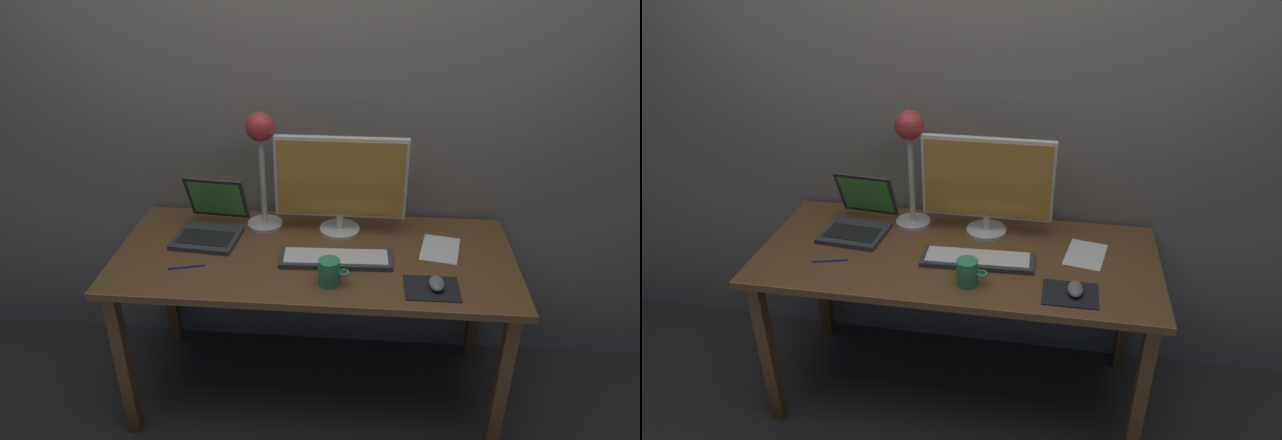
# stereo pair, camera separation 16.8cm
# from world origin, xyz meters

# --- Properties ---
(ground_plane) EXTENTS (4.80, 4.80, 0.00)m
(ground_plane) POSITION_xyz_m (0.00, 0.00, 0.00)
(ground_plane) COLOR #383333
(ground_plane) RESTS_ON ground
(back_wall) EXTENTS (4.80, 0.06, 2.60)m
(back_wall) POSITION_xyz_m (0.00, 0.40, 1.30)
(back_wall) COLOR gray
(back_wall) RESTS_ON ground
(desk) EXTENTS (1.60, 0.70, 0.74)m
(desk) POSITION_xyz_m (0.00, 0.00, 0.66)
(desk) COLOR brown
(desk) RESTS_ON ground
(monitor) EXTENTS (0.55, 0.17, 0.43)m
(monitor) POSITION_xyz_m (0.09, 0.19, 0.97)
(monitor) COLOR silver
(monitor) RESTS_ON desk
(keyboard_main) EXTENTS (0.44, 0.16, 0.03)m
(keyboard_main) POSITION_xyz_m (0.09, -0.05, 0.75)
(keyboard_main) COLOR #38383A
(keyboard_main) RESTS_ON desk
(laptop) EXTENTS (0.29, 0.33, 0.23)m
(laptop) POSITION_xyz_m (-0.45, 0.14, 0.80)
(laptop) COLOR #38383A
(laptop) RESTS_ON desk
(desk_lamp) EXTENTS (0.15, 0.15, 0.51)m
(desk_lamp) POSITION_xyz_m (-0.24, 0.21, 1.11)
(desk_lamp) COLOR beige
(desk_lamp) RESTS_ON desk
(mousepad) EXTENTS (0.20, 0.16, 0.00)m
(mousepad) POSITION_xyz_m (0.45, -0.21, 0.74)
(mousepad) COLOR black
(mousepad) RESTS_ON desk
(mouse) EXTENTS (0.06, 0.10, 0.03)m
(mouse) POSITION_xyz_m (0.47, -0.20, 0.76)
(mouse) COLOR slate
(mouse) RESTS_ON mousepad
(coffee_mug) EXTENTS (0.12, 0.08, 0.10)m
(coffee_mug) POSITION_xyz_m (0.08, -0.21, 0.79)
(coffee_mug) COLOR #339966
(coffee_mug) RESTS_ON desk
(paper_sheet_near_mouse) EXTENTS (0.19, 0.23, 0.00)m
(paper_sheet_near_mouse) POSITION_xyz_m (0.51, 0.07, 0.74)
(paper_sheet_near_mouse) COLOR white
(paper_sheet_near_mouse) RESTS_ON desk
(pen) EXTENTS (0.14, 0.05, 0.01)m
(pen) POSITION_xyz_m (-0.48, -0.15, 0.74)
(pen) COLOR #2633A5
(pen) RESTS_ON desk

